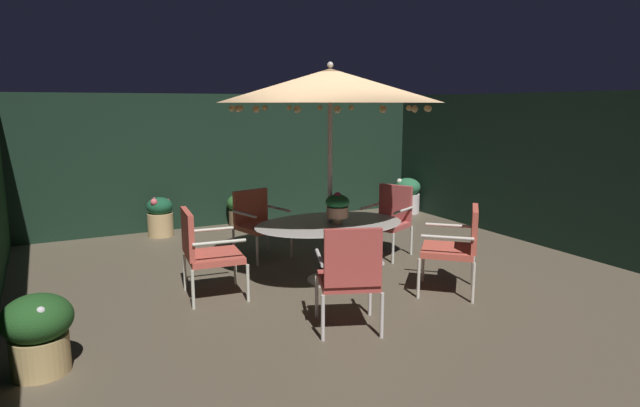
{
  "coord_description": "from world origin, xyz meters",
  "views": [
    {
      "loc": [
        -3.05,
        -5.64,
        2.14
      ],
      "look_at": [
        -0.06,
        0.19,
        0.93
      ],
      "focal_mm": 30.27,
      "sensor_mm": 36.0,
      "label": 1
    }
  ],
  "objects_px": {
    "centerpiece_planter": "(337,206)",
    "potted_plant_right_near": "(38,331)",
    "patio_chair_southeast": "(350,272)",
    "patio_chair_south": "(458,243)",
    "patio_chair_east": "(204,248)",
    "potted_plant_left_near": "(407,195)",
    "patio_chair_northeast": "(258,219)",
    "patio_dining_table": "(330,231)",
    "patio_chair_north": "(390,216)",
    "patio_umbrella": "(330,86)",
    "potted_plant_right_far": "(160,216)",
    "potted_plant_left_far": "(240,208)"
  },
  "relations": [
    {
      "from": "patio_chair_east",
      "to": "potted_plant_right_near",
      "type": "xyz_separation_m",
      "value": [
        -1.65,
        -1.09,
        -0.21
      ]
    },
    {
      "from": "centerpiece_planter",
      "to": "patio_chair_south",
      "type": "bearing_deg",
      "value": -40.01
    },
    {
      "from": "patio_chair_east",
      "to": "potted_plant_right_near",
      "type": "bearing_deg",
      "value": -146.48
    },
    {
      "from": "patio_umbrella",
      "to": "potted_plant_right_near",
      "type": "relative_size",
      "value": 3.99
    },
    {
      "from": "patio_chair_east",
      "to": "patio_chair_south",
      "type": "height_order",
      "value": "patio_chair_south"
    },
    {
      "from": "potted_plant_right_far",
      "to": "potted_plant_right_near",
      "type": "bearing_deg",
      "value": -112.6
    },
    {
      "from": "centerpiece_planter",
      "to": "patio_chair_north",
      "type": "relative_size",
      "value": 0.39
    },
    {
      "from": "patio_chair_south",
      "to": "potted_plant_right_near",
      "type": "relative_size",
      "value": 1.53
    },
    {
      "from": "patio_chair_southeast",
      "to": "potted_plant_left_far",
      "type": "height_order",
      "value": "patio_chair_southeast"
    },
    {
      "from": "patio_chair_southeast",
      "to": "potted_plant_left_far",
      "type": "distance_m",
      "value": 4.93
    },
    {
      "from": "patio_chair_east",
      "to": "patio_chair_north",
      "type": "bearing_deg",
      "value": 10.55
    },
    {
      "from": "centerpiece_planter",
      "to": "potted_plant_left_near",
      "type": "relative_size",
      "value": 0.55
    },
    {
      "from": "patio_umbrella",
      "to": "potted_plant_right_far",
      "type": "bearing_deg",
      "value": 112.73
    },
    {
      "from": "centerpiece_planter",
      "to": "potted_plant_right_far",
      "type": "bearing_deg",
      "value": 112.58
    },
    {
      "from": "patio_chair_northeast",
      "to": "potted_plant_right_far",
      "type": "height_order",
      "value": "patio_chair_northeast"
    },
    {
      "from": "patio_chair_east",
      "to": "potted_plant_left_near",
      "type": "bearing_deg",
      "value": 30.55
    },
    {
      "from": "patio_chair_northeast",
      "to": "patio_chair_south",
      "type": "height_order",
      "value": "patio_chair_south"
    },
    {
      "from": "patio_dining_table",
      "to": "potted_plant_right_far",
      "type": "relative_size",
      "value": 2.86
    },
    {
      "from": "patio_chair_northeast",
      "to": "potted_plant_left_far",
      "type": "height_order",
      "value": "patio_chair_northeast"
    },
    {
      "from": "patio_umbrella",
      "to": "patio_chair_northeast",
      "type": "height_order",
      "value": "patio_umbrella"
    },
    {
      "from": "patio_dining_table",
      "to": "potted_plant_left_near",
      "type": "bearing_deg",
      "value": 41.88
    },
    {
      "from": "patio_chair_northeast",
      "to": "potted_plant_left_near",
      "type": "height_order",
      "value": "patio_chair_northeast"
    },
    {
      "from": "patio_dining_table",
      "to": "patio_chair_east",
      "type": "height_order",
      "value": "patio_chair_east"
    },
    {
      "from": "patio_dining_table",
      "to": "patio_chair_north",
      "type": "relative_size",
      "value": 1.88
    },
    {
      "from": "patio_dining_table",
      "to": "potted_plant_left_near",
      "type": "distance_m",
      "value": 4.53
    },
    {
      "from": "potted_plant_left_near",
      "to": "patio_umbrella",
      "type": "bearing_deg",
      "value": -138.12
    },
    {
      "from": "patio_umbrella",
      "to": "potted_plant_right_near",
      "type": "distance_m",
      "value": 3.84
    },
    {
      "from": "centerpiece_planter",
      "to": "patio_chair_east",
      "type": "height_order",
      "value": "centerpiece_planter"
    },
    {
      "from": "potted_plant_left_far",
      "to": "patio_chair_southeast",
      "type": "bearing_deg",
      "value": -96.81
    },
    {
      "from": "centerpiece_planter",
      "to": "patio_dining_table",
      "type": "bearing_deg",
      "value": 108.25
    },
    {
      "from": "centerpiece_planter",
      "to": "potted_plant_right_near",
      "type": "distance_m",
      "value": 3.35
    },
    {
      "from": "patio_chair_southeast",
      "to": "patio_chair_south",
      "type": "distance_m",
      "value": 1.69
    },
    {
      "from": "patio_chair_south",
      "to": "patio_umbrella",
      "type": "bearing_deg",
      "value": 137.48
    },
    {
      "from": "centerpiece_planter",
      "to": "potted_plant_left_near",
      "type": "bearing_deg",
      "value": 43.31
    },
    {
      "from": "patio_chair_east",
      "to": "patio_chair_southeast",
      "type": "bearing_deg",
      "value": -58.22
    },
    {
      "from": "patio_chair_east",
      "to": "potted_plant_left_near",
      "type": "height_order",
      "value": "patio_chair_east"
    },
    {
      "from": "patio_umbrella",
      "to": "patio_chair_east",
      "type": "height_order",
      "value": "patio_umbrella"
    },
    {
      "from": "centerpiece_planter",
      "to": "patio_chair_south",
      "type": "relative_size",
      "value": 0.38
    },
    {
      "from": "potted_plant_right_far",
      "to": "patio_umbrella",
      "type": "bearing_deg",
      "value": -67.27
    },
    {
      "from": "patio_chair_northeast",
      "to": "patio_chair_south",
      "type": "bearing_deg",
      "value": -58.94
    },
    {
      "from": "patio_chair_southeast",
      "to": "potted_plant_right_near",
      "type": "bearing_deg",
      "value": 170.12
    },
    {
      "from": "patio_chair_northeast",
      "to": "patio_umbrella",
      "type": "bearing_deg",
      "value": -75.4
    },
    {
      "from": "patio_chair_east",
      "to": "patio_umbrella",
      "type": "bearing_deg",
      "value": -5.61
    },
    {
      "from": "patio_umbrella",
      "to": "potted_plant_right_far",
      "type": "distance_m",
      "value": 4.1
    },
    {
      "from": "patio_dining_table",
      "to": "patio_chair_northeast",
      "type": "distance_m",
      "value": 1.5
    },
    {
      "from": "centerpiece_planter",
      "to": "patio_chair_northeast",
      "type": "height_order",
      "value": "centerpiece_planter"
    },
    {
      "from": "potted_plant_right_far",
      "to": "potted_plant_left_near",
      "type": "bearing_deg",
      "value": -3.4
    },
    {
      "from": "centerpiece_planter",
      "to": "patio_chair_northeast",
      "type": "xyz_separation_m",
      "value": [
        -0.42,
        1.57,
        -0.42
      ]
    },
    {
      "from": "patio_chair_south",
      "to": "potted_plant_right_far",
      "type": "distance_m",
      "value": 4.98
    },
    {
      "from": "patio_dining_table",
      "to": "centerpiece_planter",
      "type": "distance_m",
      "value": 0.35
    }
  ]
}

